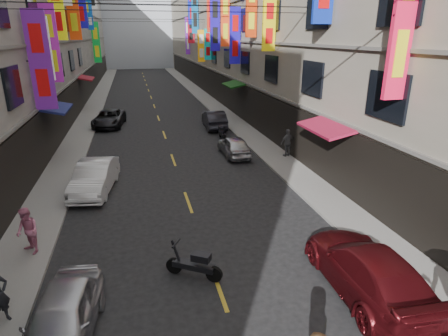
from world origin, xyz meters
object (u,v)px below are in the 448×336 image
car_left_mid (95,177)px  car_right_near (368,270)px  car_right_far (214,119)px  pedestrian_rfar (288,143)px  scooter_far_right (222,133)px  pedestrian_lfar (27,231)px  car_left_near (62,319)px  car_right_mid (234,146)px  scooter_crossing (195,265)px  car_left_far (109,118)px

car_left_mid → car_right_near: (8.00, -9.40, 0.02)m
car_left_mid → car_right_far: bearing=62.8°
car_right_near → car_right_far: car_right_near is taller
car_left_mid → pedestrian_rfar: (10.60, 2.60, 0.23)m
scooter_far_right → car_right_far: size_ratio=0.43×
pedestrian_lfar → car_left_near: bearing=-16.8°
scooter_far_right → car_right_mid: (-0.15, -3.80, 0.17)m
scooter_far_right → car_right_mid: bearing=89.2°
car_right_mid → car_left_near: bearing=59.2°
scooter_far_right → car_right_far: 3.45m
scooter_crossing → car_right_mid: car_right_mid is taller
pedestrian_rfar → pedestrian_lfar: bearing=19.0°
car_right_near → car_left_mid: bearing=-47.4°
car_left_far → car_right_far: 8.38m
car_left_far → car_right_near: size_ratio=0.93×
car_left_mid → pedestrian_rfar: bearing=22.5°
car_left_near → car_right_near: 8.00m
scooter_crossing → car_right_mid: bearing=12.2°
car_left_far → car_right_far: bearing=-9.9°
scooter_crossing → pedestrian_rfar: (7.18, 10.20, 0.50)m
car_right_near → scooter_crossing: bearing=-19.2°
car_left_far → car_right_far: car_right_far is taller
car_left_far → car_right_near: bearing=-63.2°
car_right_near → car_right_mid: size_ratio=1.40×
car_right_near → pedestrian_lfar: pedestrian_lfar is taller
pedestrian_rfar → car_right_mid: bearing=-36.0°
scooter_far_right → pedestrian_lfar: size_ratio=1.14×
car_right_near → pedestrian_lfar: bearing=-21.4°
car_right_near → pedestrian_lfar: (-9.63, 4.21, 0.19)m
car_left_mid → pedestrian_rfar: size_ratio=2.61×
car_left_near → car_left_mid: car_left_mid is taller
scooter_crossing → car_right_near: size_ratio=0.32×
scooter_crossing → car_left_far: car_left_far is taller
car_left_near → car_right_mid: (7.68, 13.15, -0.02)m
scooter_crossing → car_right_far: car_right_far is taller
scooter_crossing → car_left_far: (-3.42, 21.15, 0.20)m
scooter_far_right → car_right_near: 17.01m
pedestrian_lfar → pedestrian_rfar: (12.23, 7.79, 0.03)m
car_right_mid → pedestrian_lfar: 12.95m
scooter_far_right → car_left_near: size_ratio=0.49×
car_right_near → car_left_near: bearing=1.7°
scooter_crossing → scooter_far_right: 15.84m
scooter_far_right → car_left_far: (-7.83, 5.94, 0.20)m
scooter_crossing → car_right_near: 4.93m
car_right_far → car_left_far: bearing=-14.7°
scooter_crossing → car_right_far: (4.58, 18.64, 0.25)m
car_left_far → pedestrian_rfar: (10.60, -10.95, 0.30)m
pedestrian_lfar → scooter_far_right: bearing=105.2°
car_left_near → car_left_mid: (0.00, 9.34, 0.07)m
car_left_near → car_left_far: bearing=96.7°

